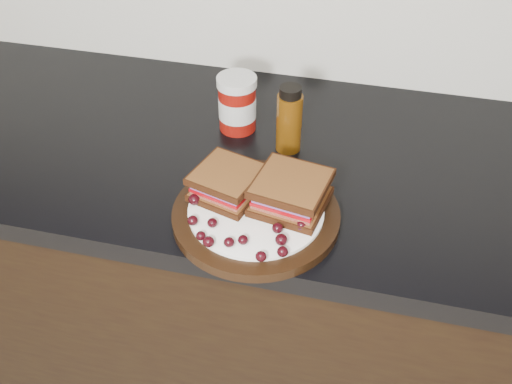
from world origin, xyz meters
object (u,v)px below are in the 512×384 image
at_px(sandwich_left, 227,183).
at_px(condiment_jar, 237,103).
at_px(oil_bottle, 289,119).
at_px(plate, 256,215).

distance_m(sandwich_left, condiment_jar, 0.23).
bearing_deg(oil_bottle, condiment_jar, 158.41).
bearing_deg(sandwich_left, plate, -8.78).
xyz_separation_m(sandwich_left, oil_bottle, (0.07, 0.18, 0.02)).
bearing_deg(plate, sandwich_left, 155.15).
xyz_separation_m(sandwich_left, condiment_jar, (-0.04, 0.23, 0.01)).
height_order(plate, oil_bottle, oil_bottle).
height_order(plate, condiment_jar, condiment_jar).
height_order(sandwich_left, condiment_jar, condiment_jar).
distance_m(plate, condiment_jar, 0.28).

